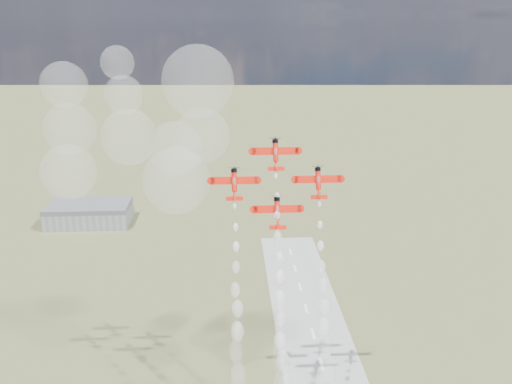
{
  "coord_description": "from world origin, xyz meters",
  "views": [
    {
      "loc": [
        -33.65,
        -139.97,
        123.82
      ],
      "look_at": [
        -25.46,
        10.99,
        74.22
      ],
      "focal_mm": 38.0,
      "sensor_mm": 36.0,
      "label": 1
    }
  ],
  "objects_px": {
    "plane_left": "(234,183)",
    "plane_slot": "(277,212)",
    "hangar": "(89,213)",
    "plane_right": "(318,182)",
    "plane_lead": "(276,154)"
  },
  "relations": [
    {
      "from": "plane_left",
      "to": "plane_slot",
      "type": "bearing_deg",
      "value": -17.31
    },
    {
      "from": "hangar",
      "to": "plane_right",
      "type": "distance_m",
      "value": 215.22
    },
    {
      "from": "hangar",
      "to": "plane_lead",
      "type": "distance_m",
      "value": 208.68
    },
    {
      "from": "plane_lead",
      "to": "plane_right",
      "type": "bearing_deg",
      "value": -17.31
    },
    {
      "from": "plane_right",
      "to": "hangar",
      "type": "bearing_deg",
      "value": 123.72
    },
    {
      "from": "plane_left",
      "to": "plane_right",
      "type": "distance_m",
      "value": 24.71
    },
    {
      "from": "hangar",
      "to": "plane_lead",
      "type": "relative_size",
      "value": 3.64
    },
    {
      "from": "plane_lead",
      "to": "plane_left",
      "type": "xyz_separation_m",
      "value": [
        -12.35,
        -3.85,
        -7.74
      ]
    },
    {
      "from": "hangar",
      "to": "plane_right",
      "type": "relative_size",
      "value": 3.64
    },
    {
      "from": "plane_right",
      "to": "plane_slot",
      "type": "height_order",
      "value": "plane_right"
    },
    {
      "from": "hangar",
      "to": "plane_slot",
      "type": "height_order",
      "value": "plane_slot"
    },
    {
      "from": "hangar",
      "to": "plane_right",
      "type": "height_order",
      "value": "plane_right"
    },
    {
      "from": "hangar",
      "to": "plane_lead",
      "type": "xyz_separation_m",
      "value": [
        100.54,
        -165.28,
        78.23
      ]
    },
    {
      "from": "plane_left",
      "to": "plane_slot",
      "type": "height_order",
      "value": "plane_left"
    },
    {
      "from": "plane_lead",
      "to": "plane_right",
      "type": "xyz_separation_m",
      "value": [
        12.35,
        -3.85,
        -7.74
      ]
    }
  ]
}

